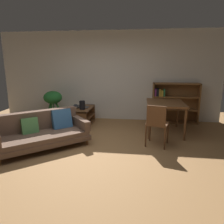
# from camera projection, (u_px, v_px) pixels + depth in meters

# --- Properties ---
(ground_plane) EXTENTS (8.16, 8.16, 0.00)m
(ground_plane) POSITION_uv_depth(u_px,v_px,m) (88.00, 152.00, 4.24)
(ground_plane) COLOR #9E7042
(back_wall_panel) EXTENTS (6.80, 0.10, 2.70)m
(back_wall_panel) POSITION_uv_depth(u_px,v_px,m) (108.00, 76.00, 6.54)
(back_wall_panel) COLOR silver
(back_wall_panel) RESTS_ON ground_plane
(fabric_couch) EXTENTS (1.98, 1.89, 0.74)m
(fabric_couch) POSITION_uv_depth(u_px,v_px,m) (41.00, 131.00, 4.49)
(fabric_couch) COLOR brown
(fabric_couch) RESTS_ON ground_plane
(media_console) EXTENTS (0.40, 1.07, 0.50)m
(media_console) POSITION_uv_depth(u_px,v_px,m) (84.00, 117.00, 6.05)
(media_console) COLOR brown
(media_console) RESTS_ON ground_plane
(open_laptop) EXTENTS (0.46, 0.36, 0.07)m
(open_laptop) POSITION_uv_depth(u_px,v_px,m) (82.00, 107.00, 6.06)
(open_laptop) COLOR #333338
(open_laptop) RESTS_ON media_console
(desk_speaker) EXTENTS (0.16, 0.16, 0.24)m
(desk_speaker) POSITION_uv_depth(u_px,v_px,m) (82.00, 105.00, 5.78)
(desk_speaker) COLOR black
(desk_speaker) RESTS_ON media_console
(potted_floor_plant) EXTENTS (0.54, 0.54, 0.93)m
(potted_floor_plant) POSITION_uv_depth(u_px,v_px,m) (53.00, 101.00, 6.33)
(potted_floor_plant) COLOR #333338
(potted_floor_plant) RESTS_ON ground_plane
(dining_table) EXTENTS (0.91, 1.15, 0.80)m
(dining_table) POSITION_uv_depth(u_px,v_px,m) (165.00, 106.00, 5.28)
(dining_table) COLOR brown
(dining_table) RESTS_ON ground_plane
(dining_chair_near) EXTENTS (0.53, 0.51, 0.91)m
(dining_chair_near) POSITION_uv_depth(u_px,v_px,m) (157.00, 122.00, 4.44)
(dining_chair_near) COLOR #56351E
(dining_chair_near) RESTS_ON ground_plane
(bookshelf) EXTENTS (1.34, 0.32, 1.19)m
(bookshelf) POSITION_uv_depth(u_px,v_px,m) (172.00, 103.00, 6.28)
(bookshelf) COLOR brown
(bookshelf) RESTS_ON ground_plane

